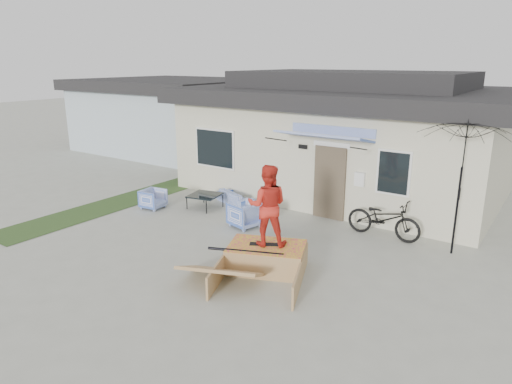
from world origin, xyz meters
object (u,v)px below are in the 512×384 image
Objects in this scene: armchair_left at (153,198)px; skate_ramp at (267,257)px; bicycle at (384,214)px; armchair_right at (245,213)px; patio_umbrella at (460,182)px; skateboard at (267,244)px; skater at (267,204)px; coffee_table at (205,201)px; loveseat at (235,195)px.

armchair_left is 5.48m from skate_ramp.
bicycle is 0.89× the size of skate_ramp.
patio_umbrella is (5.11, 1.31, 1.36)m from armchair_right.
skateboard is (1.95, -1.85, 0.18)m from armchair_right.
bicycle is 1.09× the size of skater.
skater reaches higher than skateboard.
skate_ramp is 1.23× the size of skater.
armchair_left is 1.59m from coffee_table.
coffee_table is at bearing 118.33° from skateboard.
skate_ramp is (-1.42, -3.29, -0.35)m from bicycle.
armchair_left is 5.57m from skater.
armchair_right is 0.35× the size of skate_ramp.
bicycle is at bearing 36.49° from skateboard.
loveseat is 0.81× the size of skater.
skater is (3.94, -2.48, 1.26)m from coffee_table.
armchair_right is (1.49, -1.53, 0.11)m from loveseat.
skater is (1.95, -1.85, 1.09)m from armchair_right.
armchair_left is at bearing -169.10° from patio_umbrella.
loveseat is at bearing -120.94° from armchair_right.
loveseat is at bearing 113.40° from skate_ramp.
armchair_left reaches higher than skate_ramp.
armchair_right is at bearing 113.63° from bicycle.
coffee_table is 4.67m from skateboard.
loveseat is 2.13m from armchair_right.
armchair_left reaches higher than loveseat.
skater is (0.00, 0.00, 0.91)m from skateboard.
loveseat is 4.87m from skate_ramp.
skate_ramp is at bearing 158.02° from bicycle.
skateboard is at bearing -113.22° from armchair_left.
armchair_right is 2.69m from skateboard.
skateboard reaches higher than loveseat.
skateboard is at bearing 90.00° from skate_ramp.
patio_umbrella is (7.09, 0.68, 1.53)m from coffee_table.
skate_ramp is at bearing -113.66° from armchair_left.
loveseat is at bearing -51.10° from armchair_left.
skateboard is 0.43× the size of skater.
armchair_right is 0.40× the size of bicycle.
armchair_right is at bearing -17.56° from coffee_table.
skateboard is (-0.02, 0.05, 0.30)m from skate_ramp.
skateboard is at bearing 61.54° from skater.
armchair_right is 2.09m from coffee_table.
bicycle reaches higher than loveseat.
patio_umbrella reaches higher than bicycle.
patio_umbrella reaches higher than coffee_table.
armchair_left is 0.30× the size of patio_umbrella.
skateboard is at bearing 155.31° from loveseat.
skater reaches higher than patio_umbrella.
coffee_table is at bearing -60.67° from skater.
armchair_left is 0.86× the size of armchair_right.
bicycle is (4.88, -0.14, 0.34)m from loveseat.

